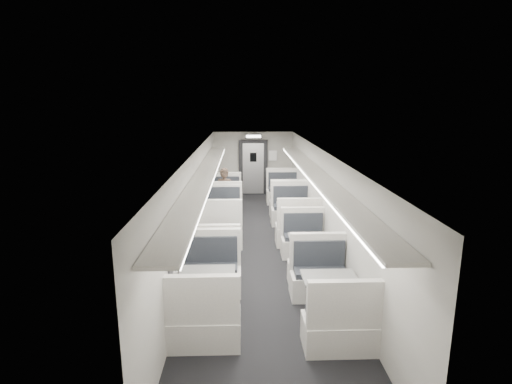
{
  "coord_description": "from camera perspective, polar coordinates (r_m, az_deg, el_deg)",
  "views": [
    {
      "loc": [
        -0.4,
        -9.19,
        3.54
      ],
      "look_at": [
        -0.06,
        0.87,
        1.24
      ],
      "focal_mm": 28.0,
      "sensor_mm": 36.0,
      "label": 1
    }
  ],
  "objects": [
    {
      "name": "window_c",
      "position": [
        8.55,
        -9.19,
        -2.11
      ],
      "size": [
        0.02,
        1.18,
        0.84
      ],
      "primitive_type": "cube",
      "color": "black",
      "rests_on": "room"
    },
    {
      "name": "luggage_rack_left",
      "position": [
        9.08,
        -7.24,
        2.49
      ],
      "size": [
        0.46,
        10.4,
        0.09
      ],
      "color": "beige",
      "rests_on": "room"
    },
    {
      "name": "booth_right_c",
      "position": [
        8.7,
        7.55,
        -8.56
      ],
      "size": [
        1.03,
        2.09,
        1.12
      ],
      "color": "beige",
      "rests_on": "room"
    },
    {
      "name": "window_a",
      "position": [
        12.83,
        -6.77,
        2.97
      ],
      "size": [
        0.02,
        1.18,
        0.84
      ],
      "primitive_type": "cube",
      "color": "black",
      "rests_on": "room"
    },
    {
      "name": "booth_left_c",
      "position": [
        9.09,
        -5.64,
        -7.42
      ],
      "size": [
        1.08,
        2.2,
        1.18
      ],
      "color": "beige",
      "rests_on": "room"
    },
    {
      "name": "booth_left_b",
      "position": [
        10.76,
        -5.05,
        -4.01
      ],
      "size": [
        1.15,
        2.34,
        1.25
      ],
      "color": "beige",
      "rests_on": "room"
    },
    {
      "name": "luggage_rack_right",
      "position": [
        9.19,
        8.42,
        2.58
      ],
      "size": [
        0.46,
        10.4,
        0.09
      ],
      "color": "beige",
      "rests_on": "room"
    },
    {
      "name": "wall_notice",
      "position": [
        15.29,
        2.42,
        5.21
      ],
      "size": [
        0.32,
        0.02,
        0.4
      ],
      "primitive_type": "cube",
      "color": "white",
      "rests_on": "room"
    },
    {
      "name": "exit_sign",
      "position": [
        14.7,
        -0.36,
        7.97
      ],
      "size": [
        0.62,
        0.12,
        0.16
      ],
      "color": "black",
      "rests_on": "room"
    },
    {
      "name": "booth_right_a",
      "position": [
        13.27,
        4.19,
        -0.79
      ],
      "size": [
        1.13,
        2.28,
        1.22
      ],
      "color": "beige",
      "rests_on": "room"
    },
    {
      "name": "booth_right_d",
      "position": [
        6.88,
        10.36,
        -14.58
      ],
      "size": [
        1.07,
        2.17,
        1.16
      ],
      "color": "beige",
      "rests_on": "room"
    },
    {
      "name": "vestibule_door",
      "position": [
        15.33,
        -0.4,
        3.51
      ],
      "size": [
        1.1,
        0.13,
        2.1
      ],
      "color": "black",
      "rests_on": "room"
    },
    {
      "name": "booth_left_a",
      "position": [
        12.76,
        -4.56,
        -1.43
      ],
      "size": [
        1.08,
        2.19,
        1.17
      ],
      "color": "beige",
      "rests_on": "room"
    },
    {
      "name": "window_b",
      "position": [
        10.68,
        -7.74,
        0.94
      ],
      "size": [
        0.02,
        1.18,
        0.84
      ],
      "primitive_type": "cube",
      "color": "black",
      "rests_on": "room"
    },
    {
      "name": "window_d",
      "position": [
        6.47,
        -11.59,
        -7.14
      ],
      "size": [
        0.02,
        1.18,
        0.84
      ],
      "primitive_type": "cube",
      "color": "black",
      "rests_on": "room"
    },
    {
      "name": "booth_left_d",
      "position": [
        6.93,
        -6.91,
        -14.16
      ],
      "size": [
        1.1,
        2.23,
        1.19
      ],
      "color": "beige",
      "rests_on": "room"
    },
    {
      "name": "booth_right_b",
      "position": [
        10.91,
        5.54,
        -3.79
      ],
      "size": [
        1.15,
        2.34,
        1.25
      ],
      "color": "beige",
      "rests_on": "room"
    },
    {
      "name": "passenger",
      "position": [
        11.95,
        -4.49,
        -0.4
      ],
      "size": [
        0.66,
        0.52,
        1.6
      ],
      "primitive_type": "imported",
      "rotation": [
        0.0,
        0.0,
        -0.26
      ],
      "color": "black",
      "rests_on": "room"
    },
    {
      "name": "room",
      "position": [
        9.49,
        0.54,
        -1.37
      ],
      "size": [
        3.24,
        12.24,
        2.64
      ],
      "color": "black",
      "rests_on": "ground"
    }
  ]
}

